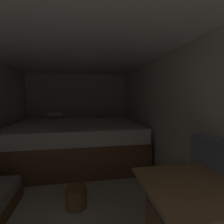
{
  "coord_description": "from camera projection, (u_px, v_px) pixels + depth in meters",
  "views": [
    {
      "loc": [
        0.13,
        -0.38,
        1.36
      ],
      "look_at": [
        0.65,
        2.57,
        1.09
      ],
      "focal_mm": 26.99,
      "sensor_mm": 36.0,
      "label": 1
    }
  ],
  "objects": [
    {
      "name": "wicker_basket",
      "position": [
        76.0,
        197.0,
        2.08
      ],
      "size": [
        0.26,
        0.26,
        0.25
      ],
      "color": "olive",
      "rests_on": "ground"
    },
    {
      "name": "ceiling_slab",
      "position": [
        71.0,
        45.0,
        2.14
      ],
      "size": [
        2.79,
        4.98,
        0.05
      ],
      "primitive_type": "cube",
      "color": "white",
      "rests_on": "wall_left"
    },
    {
      "name": "bed",
      "position": [
        77.0,
        141.0,
        3.66
      ],
      "size": [
        2.57,
        2.08,
        0.98
      ],
      "color": "brown",
      "rests_on": "ground"
    },
    {
      "name": "wall_right",
      "position": [
        169.0,
        122.0,
        2.46
      ],
      "size": [
        0.05,
        4.98,
        1.98
      ],
      "primitive_type": "cube",
      "color": "beige",
      "rests_on": "ground"
    },
    {
      "name": "ground_plane",
      "position": [
        75.0,
        196.0,
        2.32
      ],
      "size": [
        6.98,
        6.98,
        0.0
      ],
      "primitive_type": "plane",
      "color": "beige"
    },
    {
      "name": "dinette_table",
      "position": [
        191.0,
        200.0,
        1.15
      ],
      "size": [
        0.63,
        0.66,
        0.77
      ],
      "color": "#9E7247",
      "rests_on": "ground"
    },
    {
      "name": "wall_back",
      "position": [
        78.0,
        110.0,
        4.69
      ],
      "size": [
        2.79,
        0.05,
        1.98
      ],
      "primitive_type": "cube",
      "color": "beige",
      "rests_on": "ground"
    }
  ]
}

